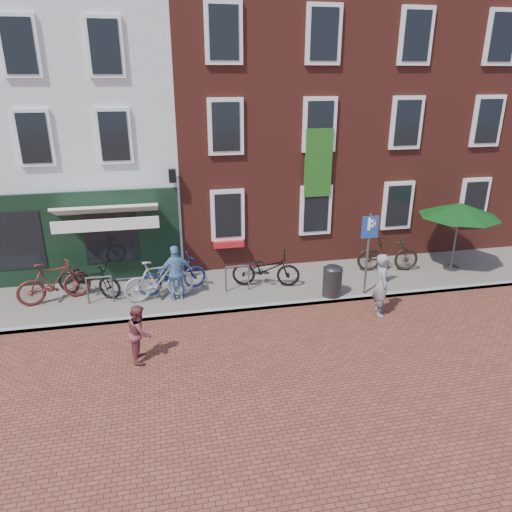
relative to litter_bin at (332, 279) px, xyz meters
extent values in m
plane|color=brown|center=(-3.21, -0.30, -0.64)|extent=(80.00, 80.00, 0.00)
cube|color=slate|center=(-2.21, 1.20, -0.59)|extent=(24.00, 3.00, 0.10)
cube|color=silver|center=(-8.21, 6.70, 3.86)|extent=(8.00, 8.00, 9.00)
cube|color=maroon|center=(-1.21, 6.70, 4.36)|extent=(6.00, 8.00, 10.00)
cube|color=maroon|center=(4.79, 6.70, 4.36)|extent=(6.00, 8.00, 10.00)
cylinder|color=#2E2E30|center=(0.00, 0.00, -0.11)|extent=(0.56, 0.56, 0.85)
ellipsoid|color=#2E2E30|center=(0.00, 0.00, 0.37)|extent=(0.56, 0.56, 0.25)
cylinder|color=#4C4C4F|center=(1.02, -0.05, 0.71)|extent=(0.07, 0.07, 2.49)
cube|color=navy|center=(1.02, -0.07, 1.56)|extent=(0.50, 0.04, 0.65)
cylinder|color=#4C4C4F|center=(4.70, 1.15, -0.50)|extent=(0.50, 0.50, 0.08)
cylinder|color=#4C4C4F|center=(4.70, 1.15, 0.55)|extent=(0.06, 0.06, 2.18)
cone|color=#0C3F12|center=(4.70, 1.15, 1.64)|extent=(2.59, 2.59, 0.45)
imported|color=gray|center=(0.96, -1.20, 0.26)|extent=(0.54, 0.72, 1.79)
imported|color=brown|center=(-5.52, -2.16, 0.06)|extent=(0.53, 0.68, 1.40)
imported|color=#6693B9|center=(-4.52, 0.70, 0.29)|extent=(1.02, 0.56, 1.66)
imported|color=black|center=(-7.07, 1.45, 0.02)|extent=(2.21, 1.61, 1.11)
imported|color=#541D17|center=(-8.00, 1.27, 0.08)|extent=(2.12, 1.16, 1.23)
imported|color=navy|center=(-4.63, 1.27, 0.02)|extent=(2.22, 1.22, 1.11)
imported|color=#979799|center=(-5.03, 0.80, 0.08)|extent=(2.11, 0.88, 1.23)
imported|color=black|center=(-1.77, 1.12, 0.02)|extent=(2.22, 1.25, 1.11)
imported|color=black|center=(2.48, 1.45, 0.08)|extent=(2.11, 0.94, 1.23)
camera|label=1|loc=(-4.84, -12.17, 5.68)|focal=33.43mm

